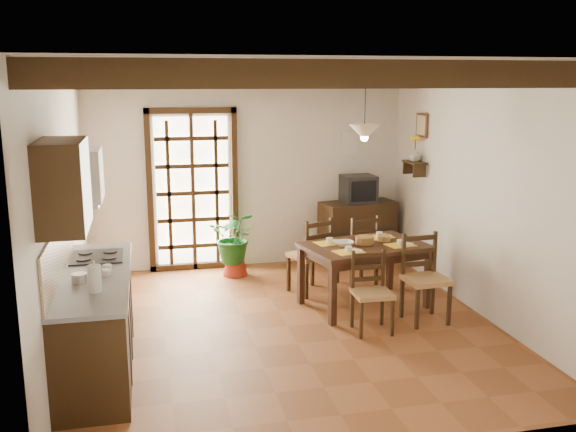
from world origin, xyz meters
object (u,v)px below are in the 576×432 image
object	(u,v)px
kitchen_counter	(96,319)
dining_table	(364,252)
chair_far_right	(357,263)
potted_plant	(235,235)
chair_far_left	(310,269)
chair_near_left	(372,307)
chair_near_right	(425,295)
crt_tv	(358,189)
pendant_lamp	(365,131)
sideboard	(357,232)

from	to	relation	value
kitchen_counter	dining_table	size ratio (longest dim) A/B	1.44
chair_far_right	dining_table	bearing A→B (deg)	62.61
potted_plant	chair_far_left	bearing A→B (deg)	-48.64
chair_near_left	chair_near_right	xyz separation A→B (m)	(0.68, 0.15, 0.04)
dining_table	crt_tv	bearing A→B (deg)	60.93
dining_table	crt_tv	world-z (taller)	crt_tv
kitchen_counter	potted_plant	bearing A→B (deg)	57.22
pendant_lamp	sideboard	bearing A→B (deg)	72.57
chair_far_left	pendant_lamp	xyz separation A→B (m)	(0.49, -0.52, 1.77)
chair_far_right	sideboard	world-z (taller)	chair_far_right
chair_far_left	crt_tv	xyz separation A→B (m)	(1.02, 1.16, 0.80)
chair_far_right	kitchen_counter	bearing A→B (deg)	15.90
chair_far_left	crt_tv	size ratio (longest dim) A/B	2.06
chair_far_right	crt_tv	bearing A→B (deg)	-122.58
kitchen_counter	chair_near_left	world-z (taller)	kitchen_counter
chair_near_left	pendant_lamp	distance (m)	2.02
chair_far_left	chair_near_left	bearing A→B (deg)	78.92
chair_near_left	chair_far_right	size ratio (longest dim) A/B	0.91
dining_table	pendant_lamp	distance (m)	1.42
sideboard	chair_far_right	bearing A→B (deg)	-119.52
dining_table	sideboard	world-z (taller)	sideboard
pendant_lamp	chair_near_left	bearing A→B (deg)	-101.83
dining_table	chair_near_left	size ratio (longest dim) A/B	1.81
dining_table	chair_far_right	xyz separation A→B (m)	(0.19, 0.77, -0.36)
chair_far_left	pendant_lamp	world-z (taller)	pendant_lamp
sideboard	dining_table	bearing A→B (deg)	-117.35
pendant_lamp	chair_far_left	bearing A→B (deg)	133.36
kitchen_counter	crt_tv	world-z (taller)	kitchen_counter
chair_near_right	sideboard	bearing A→B (deg)	85.41
chair_near_left	potted_plant	distance (m)	2.61
chair_near_left	chair_far_left	distance (m)	1.43
chair_far_right	chair_far_left	bearing A→B (deg)	-1.29
chair_near_right	chair_far_right	bearing A→B (deg)	98.75
dining_table	chair_far_left	size ratio (longest dim) A/B	1.59
chair_near_left	potted_plant	world-z (taller)	potted_plant
chair_far_right	sideboard	size ratio (longest dim) A/B	0.88
chair_near_right	crt_tv	bearing A→B (deg)	85.41
chair_near_left	chair_far_left	bearing A→B (deg)	103.88
chair_near_left	sideboard	world-z (taller)	sideboard
chair_near_left	sideboard	distance (m)	2.66
chair_far_right	pendant_lamp	xyz separation A→B (m)	(-0.19, -0.67, 1.78)
dining_table	chair_near_left	world-z (taller)	chair_near_left
chair_near_right	pendant_lamp	size ratio (longest dim) A/B	1.16
kitchen_counter	chair_near_right	world-z (taller)	kitchen_counter
kitchen_counter	chair_far_left	world-z (taller)	kitchen_counter
chair_far_right	potted_plant	distance (m)	1.72
pendant_lamp	dining_table	bearing A→B (deg)	-90.00
potted_plant	chair_near_left	bearing A→B (deg)	-64.08
kitchen_counter	chair_far_right	xyz separation A→B (m)	(3.17, 1.81, -0.18)
chair_near_left	chair_far_right	xyz separation A→B (m)	(0.37, 1.55, 0.03)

